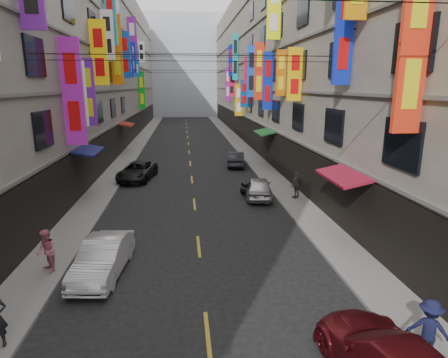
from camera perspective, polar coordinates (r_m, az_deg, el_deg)
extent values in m
cube|color=slate|center=(39.99, -13.99, 3.93)|extent=(2.00, 90.00, 0.12)
cube|color=slate|center=(40.14, 3.28, 4.36)|extent=(2.00, 90.00, 0.12)
cube|color=gray|center=(40.79, -23.55, 16.74)|extent=(10.00, 90.00, 19.00)
cube|color=black|center=(39.91, -15.47, 5.92)|extent=(0.12, 85.50, 3.00)
cube|color=#66635E|center=(39.72, -15.61, 8.35)|extent=(0.16, 90.00, 0.14)
cube|color=#66635E|center=(39.57, -15.92, 12.96)|extent=(0.16, 90.00, 0.14)
cube|color=#66635E|center=(39.67, -16.24, 17.57)|extent=(0.16, 90.00, 0.14)
cube|color=#66635E|center=(40.03, -16.57, 22.13)|extent=(0.16, 90.00, 0.14)
cube|color=gray|center=(41.09, 12.16, 17.52)|extent=(10.00, 90.00, 19.00)
cube|color=black|center=(40.09, 4.65, 6.41)|extent=(0.12, 85.50, 3.00)
cube|color=#66635E|center=(39.91, 4.69, 8.83)|extent=(0.16, 90.00, 0.14)
cube|color=#66635E|center=(39.75, 4.78, 13.43)|extent=(0.16, 90.00, 0.14)
cube|color=#66635E|center=(39.85, 4.88, 18.03)|extent=(0.16, 90.00, 0.14)
cube|color=#66635E|center=(40.21, 4.98, 22.58)|extent=(0.16, 90.00, 0.14)
cube|color=#ADB3C0|center=(89.15, -6.08, 16.63)|extent=(18.00, 8.00, 22.00)
cube|color=red|center=(13.26, 26.99, 17.86)|extent=(0.90, 0.18, 5.36)
cylinder|color=black|center=(13.29, 27.18, 17.83)|extent=(1.00, 0.08, 0.08)
cube|color=#0F23AF|center=(18.15, 17.85, 20.98)|extent=(0.81, 0.18, 4.72)
cylinder|color=black|center=(18.17, 18.00, 20.96)|extent=(0.91, 0.08, 0.08)
cube|color=#991B98|center=(22.01, -22.05, 12.11)|extent=(1.10, 0.18, 5.62)
cylinder|color=black|center=(22.02, -22.18, 12.10)|extent=(1.20, 0.08, 0.08)
cube|color=silver|center=(23.87, -21.17, 12.04)|extent=(0.79, 0.18, 3.78)
cylinder|color=black|center=(23.89, -21.29, 12.03)|extent=(0.89, 0.08, 0.08)
cube|color=#E2AA0B|center=(24.51, 10.71, 15.36)|extent=(0.92, 0.18, 3.22)
cylinder|color=black|center=(24.53, 10.83, 15.36)|extent=(1.02, 0.08, 0.08)
cube|color=#571887|center=(25.97, -19.93, 12.28)|extent=(0.82, 0.18, 4.21)
cylinder|color=black|center=(25.98, -20.04, 12.27)|extent=(0.92, 0.08, 0.08)
cube|color=#C75E0B|center=(28.19, 8.67, 15.68)|extent=(0.71, 0.18, 3.20)
cylinder|color=black|center=(28.21, 8.78, 15.68)|extent=(0.81, 0.08, 0.08)
cube|color=yellow|center=(29.28, -18.50, 17.78)|extent=(1.15, 0.18, 4.45)
cylinder|color=black|center=(29.29, -18.60, 17.77)|extent=(1.25, 0.08, 0.08)
cube|color=#F2FF0D|center=(30.64, 7.64, 24.29)|extent=(1.04, 0.18, 4.29)
cylinder|color=black|center=(30.65, 7.74, 24.29)|extent=(1.14, 0.08, 0.08)
cube|color=#0E26AC|center=(32.18, 6.65, 14.58)|extent=(0.80, 0.18, 4.64)
cylinder|color=black|center=(32.19, 6.74, 14.57)|extent=(0.90, 0.08, 0.08)
cube|color=silver|center=(33.63, -17.32, 20.21)|extent=(0.97, 0.18, 3.81)
cylinder|color=black|center=(33.64, -17.40, 20.20)|extent=(1.07, 0.08, 0.08)
cube|color=#0E85AA|center=(35.76, -16.91, 22.31)|extent=(0.93, 0.18, 4.23)
cylinder|color=black|center=(35.77, -17.00, 22.30)|extent=(1.03, 0.08, 0.08)
cube|color=red|center=(35.72, 5.34, 16.01)|extent=(0.84, 0.18, 5.08)
cylinder|color=black|center=(35.73, 5.42, 16.01)|extent=(0.94, 0.08, 0.08)
cube|color=#C4610A|center=(37.17, -16.07, 18.39)|extent=(1.02, 0.18, 6.10)
cylinder|color=black|center=(37.18, -16.15, 18.39)|extent=(1.12, 0.08, 0.08)
cube|color=blue|center=(39.57, 4.17, 16.02)|extent=(0.87, 0.18, 5.05)
cylinder|color=black|center=(39.58, 4.24, 16.02)|extent=(0.97, 0.08, 0.08)
cube|color=#0D3DA0|center=(41.70, -14.88, 17.79)|extent=(1.15, 0.18, 4.61)
cylinder|color=black|center=(41.70, -14.95, 17.79)|extent=(1.25, 0.08, 0.08)
cube|color=#D41341|center=(42.09, 3.61, 16.19)|extent=(0.76, 0.18, 2.87)
cylinder|color=black|center=(42.10, 3.68, 16.19)|extent=(0.86, 0.08, 0.08)
cube|color=navy|center=(43.76, 3.09, 12.88)|extent=(0.88, 0.18, 3.04)
cylinder|color=black|center=(43.77, 3.16, 12.88)|extent=(0.98, 0.08, 0.08)
cube|color=#0E22AE|center=(45.36, -14.28, 16.98)|extent=(0.93, 0.18, 3.40)
cylinder|color=black|center=(45.36, -14.35, 16.97)|extent=(1.03, 0.08, 0.08)
cube|color=#0E1DA5|center=(47.87, -13.88, 17.51)|extent=(0.98, 0.18, 3.52)
cylinder|color=black|center=(47.88, -13.94, 17.51)|extent=(1.08, 0.08, 0.08)
cube|color=#C7970B|center=(47.63, 2.26, 11.94)|extent=(0.97, 0.18, 3.92)
cylinder|color=black|center=(47.64, 2.32, 11.94)|extent=(1.07, 0.08, 0.08)
cube|color=#75198B|center=(49.25, -13.78, 19.99)|extent=(1.08, 0.18, 5.04)
cylinder|color=black|center=(49.26, -13.84, 19.98)|extent=(1.18, 0.08, 0.08)
cube|color=#0C9394|center=(51.92, 1.73, 18.11)|extent=(0.76, 0.18, 5.89)
cylinder|color=black|center=(51.93, 1.79, 18.11)|extent=(0.86, 0.08, 0.08)
cube|color=#0E58AE|center=(53.91, -13.17, 16.97)|extent=(0.68, 0.18, 3.96)
cylinder|color=black|center=(53.92, -13.23, 16.97)|extent=(0.78, 0.08, 0.08)
cube|color=#0F0FAF|center=(53.94, 1.26, 17.57)|extent=(1.03, 0.18, 4.14)
cylinder|color=black|center=(53.94, 1.31, 17.57)|extent=(1.13, 0.08, 0.08)
cube|color=#DE144D|center=(55.17, 1.17, 14.25)|extent=(0.82, 0.18, 3.46)
cylinder|color=black|center=(55.17, 1.22, 14.25)|extent=(0.92, 0.08, 0.08)
cube|color=#0C8811|center=(57.24, -12.44, 13.03)|extent=(0.89, 0.18, 5.34)
cylinder|color=black|center=(57.25, -12.49, 13.03)|extent=(0.99, 0.08, 0.08)
cube|color=white|center=(59.88, -12.47, 18.39)|extent=(0.90, 0.18, 2.90)
cylinder|color=black|center=(59.89, -12.52, 18.39)|extent=(1.00, 0.08, 0.08)
cube|color=#861884|center=(59.60, 0.62, 14.27)|extent=(0.80, 0.18, 5.05)
cylinder|color=black|center=(59.60, 0.66, 14.27)|extent=(0.90, 0.08, 0.08)
cube|color=maroon|center=(16.93, 17.76, 0.53)|extent=(1.39, 3.20, 0.41)
cube|color=#171852|center=(24.05, -20.05, 4.17)|extent=(1.39, 3.20, 0.41)
cube|color=#154E1E|center=(32.00, 6.23, 7.17)|extent=(1.39, 3.20, 0.41)
cube|color=maroon|center=(39.64, -14.67, 8.10)|extent=(1.39, 3.20, 0.41)
cylinder|color=black|center=(19.10, -4.83, 18.30)|extent=(14.00, 0.04, 0.04)
cylinder|color=black|center=(33.15, -5.54, 18.51)|extent=(14.00, 0.04, 0.04)
cylinder|color=black|center=(47.08, -5.76, 16.16)|extent=(14.00, 0.04, 0.04)
cube|color=gold|center=(11.29, -2.50, -22.68)|extent=(0.12, 2.20, 0.01)
cube|color=gold|center=(16.49, -3.88, -10.17)|extent=(0.12, 2.20, 0.01)
cube|color=gold|center=(22.10, -4.53, -3.82)|extent=(0.12, 2.20, 0.01)
cube|color=gold|center=(27.87, -4.91, -0.07)|extent=(0.12, 2.20, 0.01)
cube|color=gold|center=(33.72, -5.16, 2.39)|extent=(0.12, 2.20, 0.01)
cube|color=gold|center=(39.62, -5.34, 4.12)|extent=(0.12, 2.20, 0.01)
cube|color=gold|center=(45.55, -5.47, 5.40)|extent=(0.12, 2.20, 0.01)
cube|color=gold|center=(51.49, -5.57, 6.38)|extent=(0.12, 2.20, 0.01)
cube|color=gold|center=(57.44, -5.65, 7.16)|extent=(0.12, 2.20, 0.01)
cube|color=gold|center=(63.40, -5.72, 7.80)|extent=(0.12, 2.20, 0.01)
cube|color=gold|center=(69.37, -5.77, 8.32)|extent=(0.12, 2.20, 0.01)
cube|color=gold|center=(75.35, -5.82, 8.76)|extent=(0.12, 2.20, 0.01)
cylinder|color=black|center=(22.74, 4.22, -2.65)|extent=(0.25, 0.51, 0.50)
cylinder|color=black|center=(23.87, 2.85, -1.83)|extent=(0.25, 0.51, 0.50)
cube|color=black|center=(23.26, 3.52, -1.88)|extent=(0.64, 1.33, 0.18)
cube|color=black|center=(23.39, 3.27, -0.90)|extent=(0.46, 0.62, 0.22)
cylinder|color=black|center=(22.70, 4.13, -1.50)|extent=(0.17, 0.36, 0.88)
cylinder|color=black|center=(22.61, 4.14, -0.64)|extent=(0.50, 0.19, 0.06)
imported|color=silver|center=(14.62, -17.97, -11.32)|extent=(1.83, 4.15, 1.33)
imported|color=black|center=(28.32, -13.08, 1.17)|extent=(2.92, 4.95, 1.29)
imported|color=silver|center=(23.23, 5.27, -1.27)|extent=(2.09, 4.04, 1.32)
imported|color=#282930|center=(32.31, 1.86, 3.06)|extent=(1.94, 4.00, 1.26)
imported|color=#D77283|center=(15.22, -25.43, -9.92)|extent=(0.90, 0.95, 1.62)
imported|color=#131536|center=(11.18, 28.80, -19.39)|extent=(1.13, 1.00, 1.57)
imported|color=#58585B|center=(23.02, 11.00, -0.88)|extent=(1.10, 1.02, 1.64)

